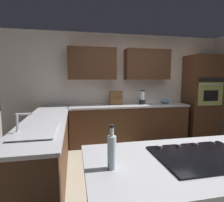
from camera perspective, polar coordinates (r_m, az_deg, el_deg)
ground_plane at (r=3.22m, az=16.47°, el=-21.63°), size 14.00×14.00×0.00m
wall_back at (r=4.70m, az=4.48°, el=5.96°), size 6.00×0.44×2.60m
lower_cabinets_back at (r=4.52m, az=5.15°, el=-7.08°), size 2.80×0.60×0.86m
countertop_back at (r=4.43m, az=5.21°, el=-1.43°), size 2.84×0.64×0.04m
lower_cabinets_side at (r=3.25m, az=-19.30°, el=-13.14°), size 0.60×2.90×0.86m
countertop_side at (r=3.13m, az=-19.63°, el=-5.36°), size 0.64×2.94×0.04m
island_top at (r=1.72m, az=26.35°, el=-15.78°), size 1.90×0.92×0.04m
wall_oven at (r=5.31m, az=25.83°, el=1.14°), size 0.80×0.66×2.10m
sink_unit at (r=2.38m, az=-22.45°, el=-8.39°), size 0.46×0.70×0.23m
cooktop at (r=1.72m, az=26.27°, el=-14.87°), size 0.76×0.56×0.03m
blender at (r=4.56m, az=9.31°, el=0.87°), size 0.15×0.15×0.34m
mixing_bowl at (r=4.82m, az=15.97°, el=-0.03°), size 0.22×0.22×0.12m
spice_rack at (r=4.41m, az=1.20°, el=0.98°), size 0.30×0.11×0.33m
oil_bottle at (r=1.33m, az=-0.06°, el=-15.10°), size 0.06×0.06×0.31m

